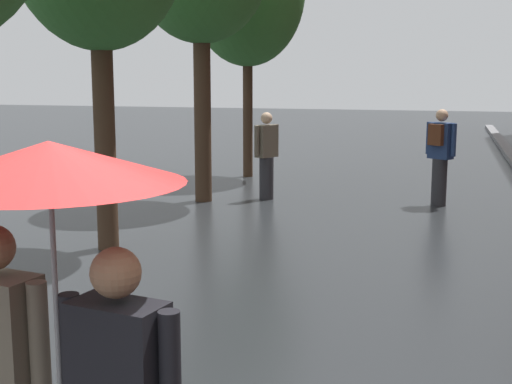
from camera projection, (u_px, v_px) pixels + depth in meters
The scene contains 3 objects.
couple_under_umbrella at pixel (54, 296), 3.06m from camera, with size 1.24×1.15×2.06m.
pedestrian_walking_midground at pixel (266, 155), 12.99m from camera, with size 0.39×0.52×1.59m.
pedestrian_walking_far at pixel (440, 155), 12.32m from camera, with size 0.51×0.45×1.68m.
Camera 1 is at (1.40, -2.68, 2.35)m, focal length 50.15 mm.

